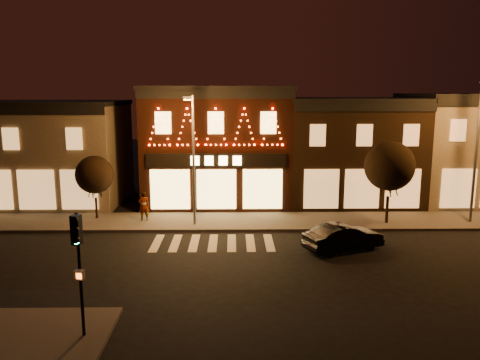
{
  "coord_description": "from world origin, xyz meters",
  "views": [
    {
      "loc": [
        1.08,
        -20.52,
        7.99
      ],
      "look_at": [
        1.44,
        4.0,
        3.41
      ],
      "focal_mm": 35.86,
      "sensor_mm": 36.0,
      "label": 1
    }
  ],
  "objects_px": {
    "dark_sedan": "(343,237)",
    "pedestrian": "(144,206)",
    "streetlamp_mid": "(193,150)",
    "traffic_signal_near": "(78,252)"
  },
  "relations": [
    {
      "from": "dark_sedan",
      "to": "pedestrian",
      "type": "distance_m",
      "value": 12.29
    },
    {
      "from": "traffic_signal_near",
      "to": "dark_sedan",
      "type": "distance_m",
      "value": 13.89
    },
    {
      "from": "traffic_signal_near",
      "to": "dark_sedan",
      "type": "height_order",
      "value": "traffic_signal_near"
    },
    {
      "from": "dark_sedan",
      "to": "streetlamp_mid",
      "type": "bearing_deg",
      "value": 38.36
    },
    {
      "from": "traffic_signal_near",
      "to": "pedestrian",
      "type": "height_order",
      "value": "traffic_signal_near"
    },
    {
      "from": "pedestrian",
      "to": "streetlamp_mid",
      "type": "bearing_deg",
      "value": 151.99
    },
    {
      "from": "streetlamp_mid",
      "to": "dark_sedan",
      "type": "distance_m",
      "value": 9.83
    },
    {
      "from": "traffic_signal_near",
      "to": "pedestrian",
      "type": "xyz_separation_m",
      "value": [
        -0.61,
        14.21,
        -1.98
      ]
    },
    {
      "from": "streetlamp_mid",
      "to": "pedestrian",
      "type": "xyz_separation_m",
      "value": [
        -3.14,
        1.08,
        -3.56
      ]
    },
    {
      "from": "streetlamp_mid",
      "to": "dark_sedan",
      "type": "bearing_deg",
      "value": -33.93
    }
  ]
}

